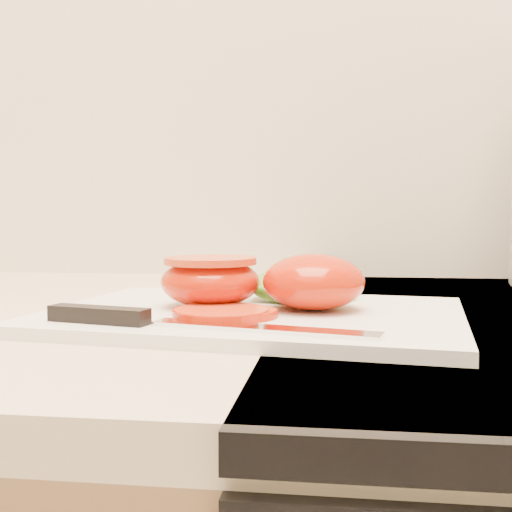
# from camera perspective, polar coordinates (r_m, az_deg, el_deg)

# --- Properties ---
(cutting_board) EXTENTS (0.37, 0.29, 0.01)m
(cutting_board) POSITION_cam_1_polar(r_m,az_deg,el_deg) (0.54, -0.14, -5.33)
(cutting_board) COLOR white
(cutting_board) RESTS_ON counter
(tomato_half_dome) EXTENTS (0.09, 0.09, 0.05)m
(tomato_half_dome) POSITION_cam_1_polar(r_m,az_deg,el_deg) (0.54, 5.13, -2.29)
(tomato_half_dome) COLOR red
(tomato_half_dome) RESTS_ON cutting_board
(tomato_half_cut) EXTENTS (0.09, 0.09, 0.04)m
(tomato_half_cut) POSITION_cam_1_polar(r_m,az_deg,el_deg) (0.56, -4.07, -2.12)
(tomato_half_cut) COLOR red
(tomato_half_cut) RESTS_ON cutting_board
(tomato_slice_0) EXTENTS (0.07, 0.07, 0.01)m
(tomato_slice_0) POSITION_cam_1_polar(r_m,az_deg,el_deg) (0.50, -3.12, -5.09)
(tomato_slice_0) COLOR #CF4B18
(tomato_slice_0) RESTS_ON cutting_board
(tomato_slice_1) EXTENTS (0.07, 0.07, 0.01)m
(tomato_slice_1) POSITION_cam_1_polar(r_m,az_deg,el_deg) (0.51, -1.84, -5.08)
(tomato_slice_1) COLOR #CF4B18
(tomato_slice_1) RESTS_ON cutting_board
(lettuce_leaf_0) EXTENTS (0.13, 0.12, 0.02)m
(lettuce_leaf_0) POSITION_cam_1_polar(r_m,az_deg,el_deg) (0.61, 4.30, -2.73)
(lettuce_leaf_0) COLOR #569928
(lettuce_leaf_0) RESTS_ON cutting_board
(knife) EXTENTS (0.25, 0.06, 0.01)m
(knife) POSITION_cam_1_polar(r_m,az_deg,el_deg) (0.47, -8.48, -5.65)
(knife) COLOR silver
(knife) RESTS_ON cutting_board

